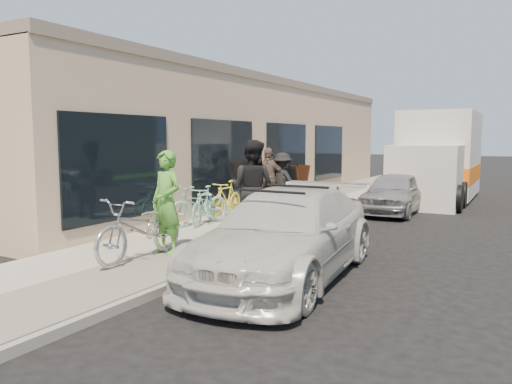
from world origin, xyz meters
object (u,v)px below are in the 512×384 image
at_px(sedan_white, 286,234).
at_px(moving_truck, 438,161).
at_px(sedan_silver, 394,193).
at_px(man_standing, 253,188).
at_px(woman_rider, 166,202).
at_px(cruiser_bike_b, 200,204).
at_px(tandem_bike, 141,228).
at_px(cruiser_bike_a, 204,205).
at_px(bystander_b, 268,178).
at_px(bike_rack, 246,195).
at_px(sandwich_board, 296,180).
at_px(cruiser_bike_c, 227,199).
at_px(bystander_a, 282,181).

height_order(sedan_white, moving_truck, moving_truck).
height_order(sedan_silver, man_standing, man_standing).
relative_size(woman_rider, cruiser_bike_b, 1.00).
height_order(sedan_white, tandem_bike, sedan_white).
height_order(moving_truck, tandem_bike, moving_truck).
bearing_deg(cruiser_bike_a, moving_truck, 53.39).
xyz_separation_m(woman_rider, bystander_b, (-1.09, 5.87, -0.03)).
bearing_deg(woman_rider, bike_rack, 116.06).
bearing_deg(man_standing, woman_rider, 75.22).
height_order(sedan_white, bystander_b, bystander_b).
relative_size(sedan_white, sedan_silver, 1.37).
bearing_deg(bystander_b, cruiser_bike_a, -104.64).
xyz_separation_m(sandwich_board, tandem_bike, (1.63, -9.78, -0.02)).
relative_size(sedan_silver, moving_truck, 0.56).
relative_size(bike_rack, cruiser_bike_c, 0.54).
bearing_deg(moving_truck, bystander_b, -122.55).
xyz_separation_m(bike_rack, cruiser_bike_a, (-0.06, -1.86, -0.06)).
xyz_separation_m(cruiser_bike_b, bystander_a, (0.52, 3.36, 0.33)).
height_order(sandwich_board, man_standing, man_standing).
distance_m(cruiser_bike_b, bystander_b, 3.15).
xyz_separation_m(cruiser_bike_a, bystander_a, (0.44, 3.30, 0.36)).
height_order(tandem_bike, man_standing, man_standing).
distance_m(tandem_bike, man_standing, 2.87).
bearing_deg(sandwich_board, man_standing, -48.06).
bearing_deg(man_standing, bike_rack, -58.95).
xyz_separation_m(sedan_silver, tandem_bike, (-2.18, -8.38, 0.08)).
bearing_deg(tandem_bike, cruiser_bike_a, 107.34).
bearing_deg(bystander_a, sedan_silver, -138.43).
bearing_deg(sedan_white, sandwich_board, 109.24).
bearing_deg(cruiser_bike_c, sedan_white, -50.98).
relative_size(cruiser_bike_a, cruiser_bike_c, 0.96).
distance_m(sedan_silver, cruiser_bike_c, 5.12).
bearing_deg(cruiser_bike_c, bystander_a, 71.30).
height_order(cruiser_bike_b, bystander_a, bystander_a).
relative_size(sedan_white, bystander_a, 3.02).
xyz_separation_m(cruiser_bike_a, bystander_b, (0.09, 3.05, 0.43)).
distance_m(bike_rack, bystander_b, 1.25).
bearing_deg(moving_truck, cruiser_bike_b, -113.99).
xyz_separation_m(bike_rack, moving_truck, (3.72, 7.22, 0.73)).
relative_size(sandwich_board, woman_rider, 0.60).
bearing_deg(cruiser_bike_b, moving_truck, 76.83).
xyz_separation_m(bike_rack, sandwich_board, (-0.61, 4.55, 0.05)).
bearing_deg(cruiser_bike_c, tandem_bike, -79.17).
relative_size(cruiser_bike_b, bystander_a, 1.13).
relative_size(sedan_silver, tandem_bike, 1.75).
height_order(sandwich_board, tandem_bike, sandwich_board).
bearing_deg(sedan_silver, moving_truck, 82.44).
distance_m(bike_rack, sedan_silver, 4.49).
relative_size(sandwich_board, bystander_a, 0.67).
bearing_deg(sedan_silver, man_standing, -106.20).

